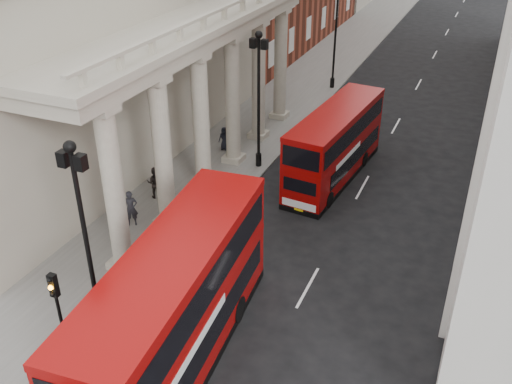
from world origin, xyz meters
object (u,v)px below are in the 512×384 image
bus_near (177,305)px  bus_far (335,143)px  lamp_post_south (85,231)px  lamp_post_north (336,30)px  pedestrian_c (224,138)px  pedestrian_a (131,209)px  lamp_post_mid (259,92)px  traffic_light (57,305)px  pedestrian_b (155,182)px

bus_near → bus_far: (1.09, 16.49, -0.41)m
lamp_post_south → lamp_post_north: bearing=90.0°
bus_near → pedestrian_c: 18.53m
pedestrian_c → pedestrian_a: bearing=-96.6°
lamp_post_mid → pedestrian_a: 10.19m
traffic_light → pedestrian_b: 12.90m
traffic_light → pedestrian_c: (-3.07, 19.32, -2.21)m
lamp_post_north → lamp_post_mid: bearing=-90.0°
lamp_post_south → pedestrian_c: bearing=99.7°
lamp_post_south → pedestrian_a: size_ratio=4.35×
lamp_post_north → pedestrian_b: lamp_post_north is taller
pedestrian_c → lamp_post_south: bearing=-84.6°
bus_near → pedestrian_b: bus_near is taller
lamp_post_mid → traffic_light: 18.11m
lamp_post_south → lamp_post_north: 32.00m
pedestrian_c → lamp_post_mid: bearing=-28.1°
pedestrian_b → pedestrian_c: pedestrian_b is taller
bus_near → pedestrian_c: bearing=106.0°
pedestrian_b → bus_near: bearing=103.3°
lamp_post_north → pedestrian_c: bearing=-101.4°
lamp_post_north → bus_near: 32.22m
traffic_light → pedestrian_b: size_ratio=2.33×
traffic_light → pedestrian_b: bearing=107.7°
lamp_post_north → bus_near: bearing=-83.6°
lamp_post_mid → lamp_post_north: same height
lamp_post_north → bus_far: 16.36m
lamp_post_north → traffic_light: lamp_post_north is taller
lamp_post_south → bus_far: size_ratio=0.83×
traffic_light → bus_near: (3.46, 2.08, -0.47)m
bus_near → pedestrian_b: (-7.32, 10.06, -1.60)m
lamp_post_south → bus_far: bearing=74.3°
lamp_post_south → pedestrian_a: bearing=115.1°
lamp_post_south → lamp_post_north: size_ratio=1.00×
traffic_light → pedestrian_b: traffic_light is taller
lamp_post_north → pedestrian_a: size_ratio=4.35×
pedestrian_c → bus_far: bearing=-10.1°
pedestrian_a → pedestrian_b: bearing=63.1°
pedestrian_a → lamp_post_north: bearing=47.7°
lamp_post_mid → pedestrian_b: (-3.76, -5.89, -3.87)m
lamp_post_north → bus_near: size_ratio=0.70×
pedestrian_a → bus_far: bearing=14.9°
bus_near → pedestrian_a: bearing=129.4°
pedestrian_b → bus_far: bearing=-165.4°
traffic_light → bus_far: bearing=76.2°
bus_near → bus_far: bearing=81.5°
traffic_light → bus_near: 4.06m
lamp_post_north → bus_far: lamp_post_north is taller
lamp_post_north → bus_far: bearing=-73.3°
lamp_post_south → lamp_post_mid: bearing=90.0°
bus_near → pedestrian_b: bearing=121.3°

